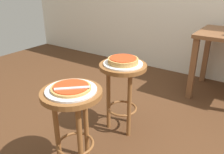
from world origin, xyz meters
TOP-DOWN VIEW (x-y plane):
  - ground_plane at (0.00, 0.00)m, footprint 6.00×6.00m
  - stool_foreground at (-0.08, -0.64)m, footprint 0.40×0.40m
  - serving_plate_foreground at (-0.08, -0.64)m, footprint 0.33×0.33m
  - pizza_foreground at (-0.08, -0.64)m, footprint 0.26×0.26m
  - stool_middle at (-0.07, -0.04)m, footprint 0.40×0.40m
  - serving_plate_middle at (-0.07, -0.04)m, footprint 0.33×0.33m
  - pizza_middle at (-0.07, -0.04)m, footprint 0.25×0.25m
  - pizza_server_knife at (-0.05, -0.66)m, footprint 0.18×0.17m

SIDE VIEW (x-z plane):
  - ground_plane at x=0.00m, z-range 0.00..0.00m
  - stool_foreground at x=-0.08m, z-range 0.16..0.79m
  - stool_middle at x=-0.07m, z-range 0.16..0.79m
  - serving_plate_foreground at x=-0.08m, z-range 0.63..0.65m
  - serving_plate_middle at x=-0.07m, z-range 0.63..0.65m
  - pizza_foreground at x=-0.08m, z-range 0.65..0.67m
  - pizza_middle at x=-0.07m, z-range 0.65..0.69m
  - pizza_server_knife at x=-0.05m, z-range 0.67..0.67m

